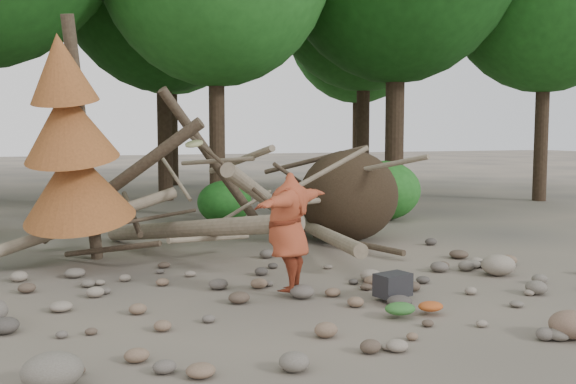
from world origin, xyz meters
name	(u,v)px	position (x,y,z in m)	size (l,w,h in m)	color
ground	(322,300)	(0.00, 0.00, 0.00)	(120.00, 120.00, 0.00)	#514C44
deadfall_pile	(326,199)	(2.02, 4.24, 0.95)	(8.55, 5.24, 3.30)	#332619
dead_conifer	(72,147)	(-3.12, 3.37, 2.11)	(2.06, 2.16, 4.35)	#4C3F30
bush_mid	(225,202)	(0.80, 7.80, 0.56)	(1.40, 1.40, 1.12)	#1E611C
bush_right	(383,190)	(5.00, 7.00, 0.80)	(2.00, 2.00, 1.60)	#277323
frisbee_thrower	(288,232)	(-0.36, 0.38, 0.94)	(2.41, 1.86, 2.19)	#9B3D23
backpack	(393,289)	(0.93, -0.36, 0.16)	(0.48, 0.32, 0.32)	black
cloth_green	(400,312)	(0.56, -1.17, 0.08)	(0.40, 0.34, 0.15)	#2D6528
cloth_orange	(431,310)	(1.01, -1.17, 0.06)	(0.34, 0.28, 0.12)	#A7481C
boulder_front_left	(52,371)	(-3.61, -1.93, 0.17)	(0.56, 0.51, 0.34)	#6C655A
boulder_front_right	(572,324)	(1.98, -2.57, 0.16)	(0.53, 0.48, 0.32)	#795D4C
boulder_mid_right	(498,265)	(3.37, 0.38, 0.17)	(0.58, 0.52, 0.35)	gray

